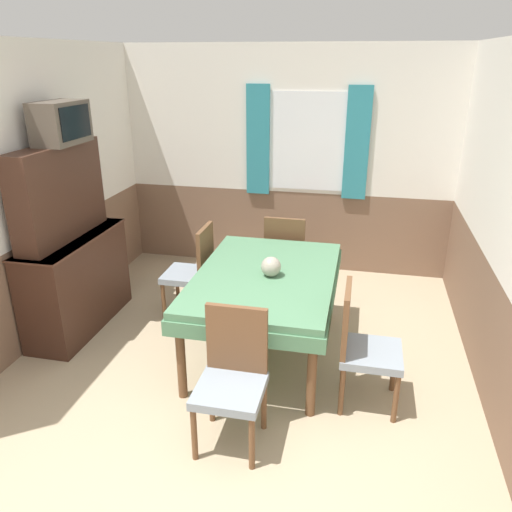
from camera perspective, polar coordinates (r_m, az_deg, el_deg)
ground_plane at (r=3.36m, az=-8.20°, el=-25.28°), size 16.00×16.00×0.00m
wall_back at (r=5.95m, az=3.58°, el=10.79°), size 4.24×0.09×2.60m
wall_left at (r=4.99m, az=-23.05°, el=6.76°), size 0.05×4.04×2.60m
wall_right at (r=4.23m, az=26.08°, el=3.76°), size 0.05×4.04×2.60m
dining_table at (r=4.24m, az=1.08°, el=-3.26°), size 1.18×1.72×0.76m
chair_right_near at (r=3.78m, az=12.02°, el=-9.79°), size 0.44×0.44×0.94m
chair_left_far at (r=4.97m, az=-7.12°, el=-1.46°), size 0.44×0.44×0.94m
chair_head_near at (r=3.39m, az=-2.71°, el=-13.40°), size 0.44×0.44×0.94m
chair_head_window at (r=5.29m, az=3.42°, el=0.17°), size 0.44×0.44×0.94m
sideboard at (r=4.95m, az=-20.33°, el=0.06°), size 0.46×1.27×1.75m
tv at (r=4.72m, az=-21.41°, el=14.00°), size 0.29×0.54×0.36m
vase at (r=4.11m, az=1.73°, el=-1.22°), size 0.17×0.17×0.17m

